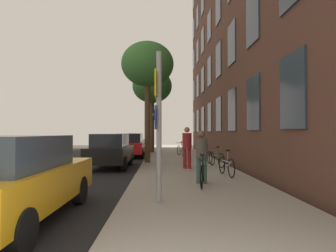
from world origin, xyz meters
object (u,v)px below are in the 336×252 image
tree_far (152,87)px  bicycle_4 (181,150)px  sign_post (158,118)px  bicycle_3 (206,156)px  tree_near (148,65)px  pedestrian_0 (202,153)px  bicycle_0 (203,173)px  car_0 (15,179)px  car_1 (111,150)px  car_2 (130,145)px  bicycle_1 (226,165)px  traffic_light (156,123)px  bicycle_2 (216,159)px  pedestrian_1 (187,145)px  car_3 (135,141)px

tree_far → bicycle_4: bearing=-60.0°
sign_post → bicycle_3: sign_post is taller
tree_near → pedestrian_0: (1.97, -6.30, -4.24)m
bicycle_0 → car_0: size_ratio=0.37×
tree_far → car_1: tree_far is taller
bicycle_0 → car_1: (-3.63, 5.26, 0.35)m
car_1 → car_2: same height
tree_near → bicycle_4: (2.08, 4.10, -4.79)m
car_0 → car_2: (0.58, 14.38, 0.00)m
tree_far → bicycle_3: (3.04, -8.07, -4.91)m
tree_far → bicycle_1: size_ratio=3.95×
traffic_light → tree_near: 7.11m
tree_near → car_1: bearing=-140.2°
traffic_light → tree_near: (-0.35, -6.51, 2.85)m
car_0 → tree_near: bearing=78.5°
bicycle_2 → bicycle_1: bearing=-93.8°
bicycle_0 → car_1: size_ratio=0.41×
tree_far → pedestrian_0: 14.77m
sign_post → car_0: (-2.62, -1.15, -1.17)m
car_1 → traffic_light: bearing=75.6°
pedestrian_1 → bicycle_2: bearing=22.7°
traffic_light → car_2: bearing=-133.5°
sign_post → tree_far: size_ratio=0.51×
car_1 → car_3: 13.70m
pedestrian_0 → car_0: size_ratio=0.37×
tree_far → pedestrian_1: bearing=-79.9°
bicycle_0 → car_2: car_2 is taller
pedestrian_0 → pedestrian_1: (-0.11, 3.63, 0.11)m
tree_near → car_1: 4.96m
bicycle_1 → car_1: car_1 is taller
tree_near → bicycle_4: bearing=63.1°
bicycle_3 → pedestrian_1: (-1.20, -2.28, 0.68)m
traffic_light → bicycle_1: size_ratio=2.00×
bicycle_1 → car_2: 10.47m
bicycle_1 → pedestrian_0: 1.96m
tree_far → car_0: 18.11m
tree_near → bicycle_2: (3.27, -2.07, -4.80)m
bicycle_3 → car_0: size_ratio=0.36×
bicycle_2 → car_3: bearing=109.3°
pedestrian_0 → tree_near: bearing=107.4°
bicycle_0 → car_3: (-3.70, 18.96, 0.35)m
bicycle_0 → car_2: 11.81m
sign_post → bicycle_0: 2.78m
sign_post → bicycle_0: size_ratio=2.12×
bicycle_3 → bicycle_1: bearing=-89.5°
pedestrian_0 → bicycle_4: bearing=89.4°
bicycle_0 → bicycle_1: (1.14, 1.87, 0.01)m
tree_far → bicycle_1: 13.75m
bicycle_2 → pedestrian_1: pedestrian_1 is taller
pedestrian_0 → pedestrian_1: bearing=91.7°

